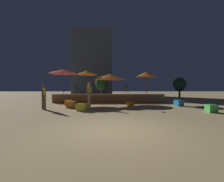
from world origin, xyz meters
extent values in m
plane|color=tan|center=(0.00, 0.00, 0.00)|extent=(120.00, 120.00, 0.00)
cube|color=olive|center=(-0.29, 10.52, 0.39)|extent=(10.79, 2.55, 0.78)
cube|color=#CCB793|center=(-0.29, 9.29, 0.82)|extent=(10.79, 0.12, 0.08)
cylinder|color=brown|center=(3.41, 9.54, 1.28)|extent=(0.05, 0.05, 2.55)
cone|color=orange|center=(3.41, 9.54, 2.78)|extent=(2.04, 2.04, 0.47)
sphere|color=orange|center=(3.41, 9.54, 3.06)|extent=(0.08, 0.08, 0.08)
cylinder|color=brown|center=(-2.41, 9.55, 1.37)|extent=(0.05, 0.05, 2.73)
cone|color=orange|center=(-2.41, 9.55, 2.93)|extent=(2.03, 2.03, 0.39)
sphere|color=orange|center=(-2.41, 9.55, 3.16)|extent=(0.08, 0.08, 0.08)
cylinder|color=brown|center=(-0.18, 9.52, 1.13)|extent=(0.05, 0.05, 2.27)
cone|color=orange|center=(-0.18, 9.52, 2.54)|extent=(2.94, 2.94, 0.54)
sphere|color=orange|center=(-0.18, 9.52, 2.85)|extent=(0.08, 0.08, 0.08)
cylinder|color=brown|center=(-4.60, 9.31, 1.40)|extent=(0.05, 0.05, 2.80)
cone|color=red|center=(-4.60, 9.31, 3.01)|extent=(2.75, 2.75, 0.42)
sphere|color=red|center=(-4.60, 9.31, 3.26)|extent=(0.08, 0.08, 0.08)
cube|color=#2D9EDB|center=(5.34, 6.78, 0.24)|extent=(0.68, 0.68, 0.48)
cube|color=orange|center=(-3.62, 7.45, 0.21)|extent=(0.59, 0.59, 0.42)
cube|color=orange|center=(1.42, 6.39, 0.20)|extent=(0.56, 0.56, 0.40)
cube|color=#4CC651|center=(5.76, 3.58, 0.23)|extent=(0.50, 0.50, 0.47)
cube|color=yellow|center=(-1.90, 4.41, 0.22)|extent=(0.73, 0.73, 0.45)
cube|color=orange|center=(-3.03, 5.95, 0.22)|extent=(0.69, 0.69, 0.45)
cylinder|color=brown|center=(-4.49, 4.98, 0.38)|extent=(0.13, 0.13, 0.76)
cylinder|color=brown|center=(-4.65, 5.00, 0.38)|extent=(0.13, 0.13, 0.76)
cylinder|color=#3F3F47|center=(-4.57, 4.99, 0.84)|extent=(0.20, 0.20, 0.24)
cylinder|color=#D8D14C|center=(-4.57, 4.99, 1.15)|extent=(0.20, 0.20, 0.58)
cylinder|color=brown|center=(-4.55, 5.15, 1.08)|extent=(0.11, 0.18, 0.52)
cylinder|color=brown|center=(-4.60, 4.83, 1.08)|extent=(0.10, 0.15, 0.52)
sphere|color=brown|center=(-4.57, 4.99, 1.54)|extent=(0.21, 0.21, 0.21)
cylinder|color=tan|center=(-1.76, 6.14, 0.43)|extent=(0.13, 0.13, 0.85)
cylinder|color=tan|center=(-1.64, 6.00, 0.43)|extent=(0.13, 0.13, 0.85)
cylinder|color=white|center=(-1.70, 6.07, 0.93)|extent=(0.22, 0.22, 0.24)
cylinder|color=#D8D14C|center=(-1.70, 6.07, 1.28)|extent=(0.22, 0.22, 0.65)
cylinder|color=tan|center=(-1.84, 5.96, 1.21)|extent=(0.22, 0.20, 0.58)
cylinder|color=tan|center=(-1.56, 6.19, 1.21)|extent=(0.21, 0.19, 0.58)
sphere|color=tan|center=(-1.70, 6.07, 1.72)|extent=(0.23, 0.23, 0.23)
cylinder|color=#2D3338|center=(1.86, 10.39, 1.09)|extent=(0.02, 0.02, 0.45)
cylinder|color=#2D3338|center=(1.63, 10.58, 1.09)|extent=(0.02, 0.02, 0.45)
cylinder|color=#2D3338|center=(1.67, 10.16, 1.09)|extent=(0.02, 0.02, 0.45)
cylinder|color=#2D3338|center=(1.44, 10.35, 1.09)|extent=(0.02, 0.02, 0.45)
cylinder|color=#2D3338|center=(1.65, 10.37, 1.31)|extent=(0.40, 0.40, 0.02)
cube|color=#2D3338|center=(1.54, 10.24, 1.54)|extent=(0.29, 0.26, 0.45)
cylinder|color=#47474C|center=(-1.42, 11.44, 1.09)|extent=(0.02, 0.02, 0.45)
cylinder|color=#47474C|center=(-1.43, 11.14, 1.09)|extent=(0.02, 0.02, 0.45)
cylinder|color=#47474C|center=(-1.12, 11.43, 1.09)|extent=(0.02, 0.02, 0.45)
cylinder|color=#47474C|center=(-1.13, 11.13, 1.09)|extent=(0.02, 0.02, 0.45)
cylinder|color=#47474C|center=(-1.27, 11.28, 1.31)|extent=(0.40, 0.40, 0.02)
cube|color=#47474C|center=(-1.10, 11.28, 1.54)|extent=(0.04, 0.36, 0.45)
cylinder|color=#1E4C47|center=(-4.19, 11.12, 1.09)|extent=(0.02, 0.02, 0.45)
cylinder|color=#1E4C47|center=(-3.94, 10.95, 1.09)|extent=(0.02, 0.02, 0.45)
cylinder|color=#1E4C47|center=(-4.01, 11.37, 1.09)|extent=(0.02, 0.02, 0.45)
cylinder|color=#1E4C47|center=(-3.77, 11.19, 1.09)|extent=(0.02, 0.02, 0.45)
cylinder|color=#1E4C47|center=(-3.98, 11.16, 1.31)|extent=(0.40, 0.40, 0.02)
cube|color=#1E4C47|center=(-3.88, 11.30, 1.54)|extent=(0.31, 0.23, 0.45)
cylinder|color=#E54C99|center=(2.94, 3.68, 0.02)|extent=(0.23, 0.23, 0.03)
cylinder|color=#3D2B1C|center=(10.50, 17.61, 0.57)|extent=(0.28, 0.28, 1.14)
ellipsoid|color=#1E4223|center=(10.50, 17.61, 2.00)|extent=(1.91, 1.91, 2.11)
cylinder|color=#3D2B1C|center=(-1.34, 18.22, 0.64)|extent=(0.28, 0.28, 1.27)
ellipsoid|color=#1E4223|center=(-1.34, 18.22, 2.22)|extent=(2.10, 2.10, 2.31)
cube|color=#4C5666|center=(-3.92, 28.22, 6.99)|extent=(8.53, 4.60, 13.97)
camera|label=1|loc=(-0.18, -5.04, 1.42)|focal=24.00mm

